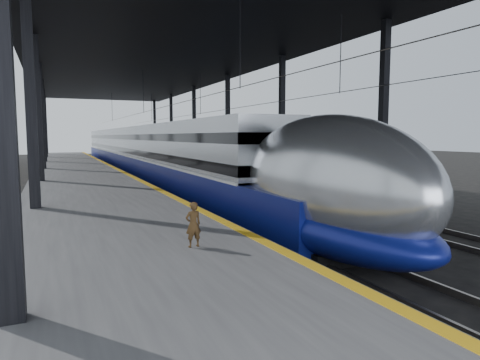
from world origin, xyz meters
TOP-DOWN VIEW (x-y plane):
  - ground at (0.00, 0.00)m, footprint 160.00×160.00m
  - platform at (-3.50, 20.00)m, footprint 6.00×80.00m
  - yellow_strip at (-0.70, 20.00)m, footprint 0.30×80.00m
  - rails at (4.50, 20.00)m, footprint 6.52×80.00m
  - canopy at (1.90, 20.00)m, footprint 18.00×75.00m
  - tgv_train at (2.00, 26.39)m, footprint 2.97×65.20m
  - second_train at (7.00, 37.14)m, footprint 2.58×56.05m
  - child at (-2.37, -2.29)m, footprint 0.41×0.30m

SIDE VIEW (x-z plane):
  - ground at x=0.00m, z-range 0.00..0.00m
  - rails at x=4.50m, z-range 0.00..0.16m
  - platform at x=-3.50m, z-range 0.00..1.00m
  - yellow_strip at x=-0.70m, z-range 1.00..1.01m
  - child at x=-2.37m, z-range 1.00..2.03m
  - second_train at x=7.00m, z-range 0.02..3.57m
  - tgv_train at x=2.00m, z-range -0.14..4.12m
  - canopy at x=1.90m, z-range 4.38..13.85m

